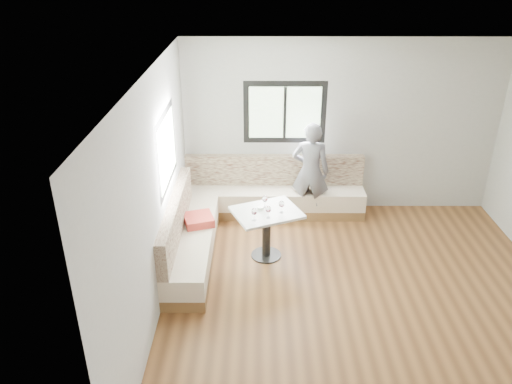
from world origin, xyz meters
TOP-DOWN VIEW (x-y plane):
  - room at (-0.08, 0.08)m, footprint 5.01×5.01m
  - banquette at (-1.59, 1.63)m, footprint 2.90×2.80m
  - table at (-1.20, 0.96)m, footprint 1.08×0.98m
  - person at (-0.49, 2.12)m, footprint 0.65×0.50m
  - olive_ramekin at (-1.28, 1.02)m, footprint 0.09×0.09m
  - wine_glass_a at (-1.37, 0.71)m, footprint 0.08×0.08m
  - wine_glass_b at (-1.18, 0.78)m, footprint 0.08×0.08m
  - wine_glass_c at (-1.00, 0.93)m, footprint 0.08×0.08m
  - wine_glass_d at (-1.22, 1.08)m, footprint 0.08×0.08m

SIDE VIEW (x-z plane):
  - banquette at x=-1.59m, z-range -0.14..0.81m
  - table at x=-1.20m, z-range 0.18..0.90m
  - olive_ramekin at x=-1.28m, z-range 0.72..0.76m
  - person at x=-0.49m, z-range 0.00..1.62m
  - wine_glass_a at x=-1.37m, z-range 0.76..0.93m
  - wine_glass_b at x=-1.18m, z-range 0.76..0.93m
  - wine_glass_c at x=-1.00m, z-range 0.76..0.93m
  - wine_glass_d at x=-1.22m, z-range 0.76..0.93m
  - room at x=-0.08m, z-range 0.01..2.82m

